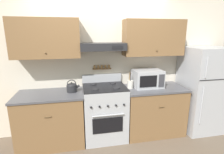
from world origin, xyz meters
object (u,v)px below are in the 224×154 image
(microwave, at_px, (147,79))
(refrigerator, at_px, (203,89))
(tea_kettle, at_px, (72,87))
(stove_range, at_px, (105,112))
(utensil_crock, at_px, (130,84))

(microwave, bearing_deg, refrigerator, -4.99)
(refrigerator, distance_m, tea_kettle, 2.50)
(stove_range, distance_m, microwave, 0.99)
(utensil_crock, bearing_deg, tea_kettle, -180.00)
(stove_range, bearing_deg, microwave, 3.87)
(refrigerator, relative_size, utensil_crock, 5.44)
(tea_kettle, xyz_separation_m, utensil_crock, (1.03, 0.00, -0.00))
(refrigerator, relative_size, microwave, 3.14)
(tea_kettle, bearing_deg, microwave, 0.75)
(refrigerator, height_order, utensil_crock, refrigerator)
(refrigerator, distance_m, microwave, 1.16)
(stove_range, relative_size, tea_kettle, 5.03)
(stove_range, height_order, microwave, microwave)
(microwave, bearing_deg, tea_kettle, -179.25)
(microwave, bearing_deg, utensil_crock, -176.94)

